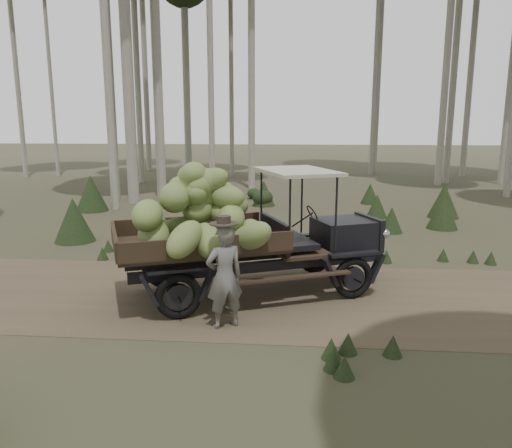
# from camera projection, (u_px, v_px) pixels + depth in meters

# --- Properties ---
(ground) EXTENTS (120.00, 120.00, 0.00)m
(ground) POSITION_uv_depth(u_px,v_px,m) (353.00, 299.00, 8.92)
(ground) COLOR #473D2B
(ground) RESTS_ON ground
(dirt_track) EXTENTS (70.00, 4.00, 0.01)m
(dirt_track) POSITION_uv_depth(u_px,v_px,m) (353.00, 299.00, 8.92)
(dirt_track) COLOR brown
(dirt_track) RESTS_ON ground
(banana_truck) EXTENTS (5.12, 3.49, 2.54)m
(banana_truck) POSITION_uv_depth(u_px,v_px,m) (225.00, 219.00, 8.63)
(banana_truck) COLOR black
(banana_truck) RESTS_ON ground
(farmer) EXTENTS (0.70, 0.63, 1.75)m
(farmer) POSITION_uv_depth(u_px,v_px,m) (224.00, 276.00, 7.56)
(farmer) COLOR #62605A
(farmer) RESTS_ON ground
(undergrowth) EXTENTS (22.05, 24.16, 1.34)m
(undergrowth) POSITION_uv_depth(u_px,v_px,m) (378.00, 275.00, 8.66)
(undergrowth) COLOR #233319
(undergrowth) RESTS_ON ground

